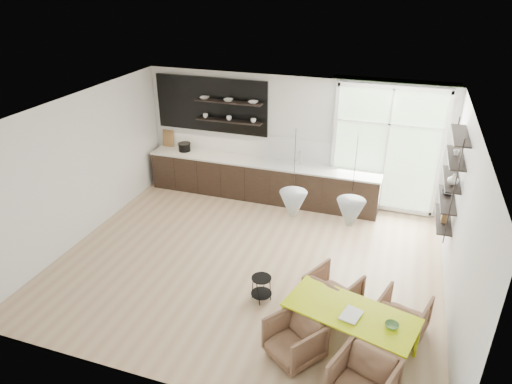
% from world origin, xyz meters
% --- Properties ---
extents(room, '(7.02, 6.01, 2.91)m').
position_xyz_m(room, '(0.58, 1.10, 1.46)').
color(room, tan).
rests_on(room, ground).
extents(kitchen_run, '(5.54, 0.69, 2.75)m').
position_xyz_m(kitchen_run, '(-0.70, 2.69, 0.60)').
color(kitchen_run, black).
rests_on(kitchen_run, ground).
extents(right_shelving, '(0.26, 1.22, 1.90)m').
position_xyz_m(right_shelving, '(3.36, 1.17, 1.65)').
color(right_shelving, black).
rests_on(right_shelving, ground).
extents(dining_table, '(1.98, 1.27, 0.67)m').
position_xyz_m(dining_table, '(2.10, -1.57, 0.62)').
color(dining_table, '#BCD607').
rests_on(dining_table, ground).
extents(armchair_back_left, '(0.98, 0.99, 0.68)m').
position_xyz_m(armchair_back_left, '(1.74, -0.81, 0.34)').
color(armchair_back_left, brown).
rests_on(armchair_back_left, ground).
extents(armchair_back_right, '(0.85, 0.86, 0.63)m').
position_xyz_m(armchair_back_right, '(2.83, -0.98, 0.32)').
color(armchair_back_right, brown).
rests_on(armchair_back_right, ground).
extents(armchair_front_left, '(0.96, 0.96, 0.64)m').
position_xyz_m(armchair_front_left, '(1.40, -1.98, 0.32)').
color(armchair_front_left, brown).
rests_on(armchair_front_left, ground).
extents(armchair_front_right, '(0.94, 0.95, 0.68)m').
position_xyz_m(armchair_front_right, '(2.40, -2.45, 0.34)').
color(armchair_front_right, brown).
rests_on(armchair_front_right, ground).
extents(wire_stool, '(0.35, 0.35, 0.45)m').
position_xyz_m(wire_stool, '(0.58, -0.94, 0.29)').
color(wire_stool, black).
rests_on(wire_stool, ground).
extents(table_book, '(0.33, 0.39, 0.03)m').
position_xyz_m(table_book, '(1.99, -1.63, 0.68)').
color(table_book, white).
rests_on(table_book, dining_table).
extents(table_bowl, '(0.25, 0.25, 0.06)m').
position_xyz_m(table_bowl, '(2.66, -1.72, 0.70)').
color(table_bowl, '#5A8B4D').
rests_on(table_bowl, dining_table).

